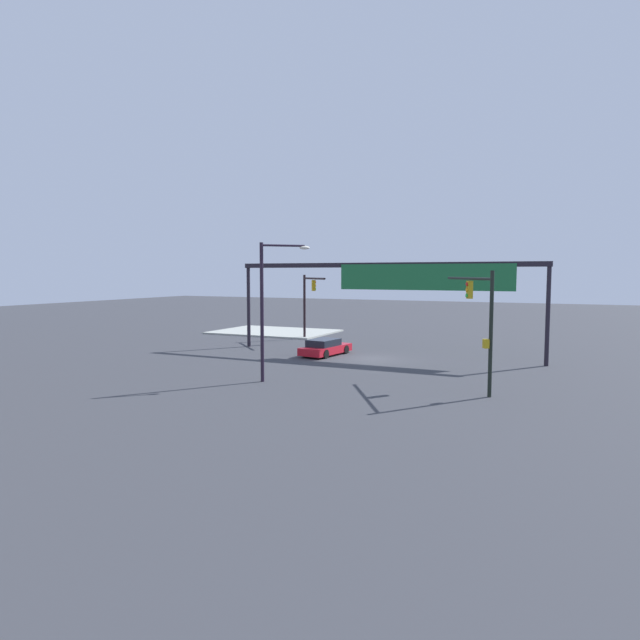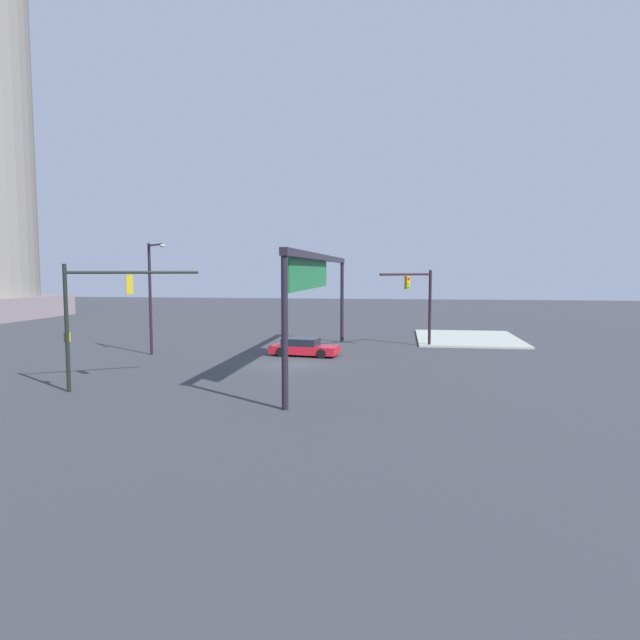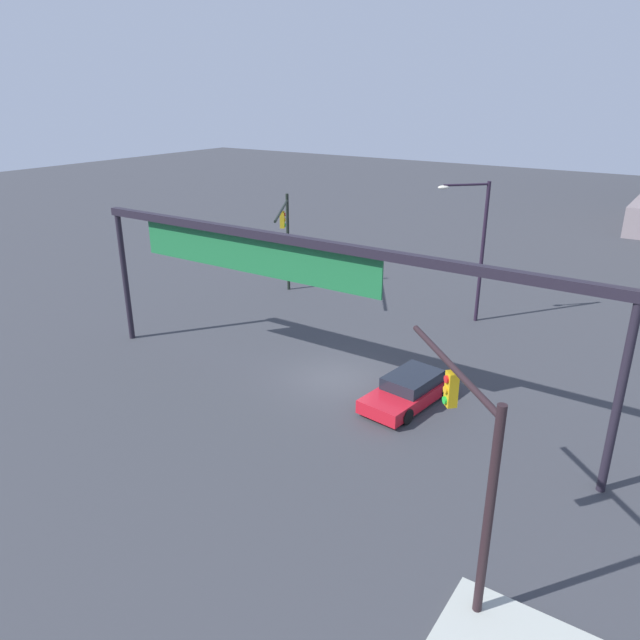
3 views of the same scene
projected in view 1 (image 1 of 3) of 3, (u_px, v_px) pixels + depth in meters
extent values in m
plane|color=#37383E|center=(371.00, 359.00, 39.50)|extent=(164.79, 164.79, 0.00)
cube|color=#A5AAA2|center=(274.00, 332.00, 56.94)|extent=(11.65, 8.45, 0.15)
cylinder|color=black|center=(491.00, 334.00, 27.09)|extent=(0.19, 0.19, 6.15)
cylinder|color=black|center=(468.00, 278.00, 29.99)|extent=(3.38, 5.47, 0.14)
cube|color=#B79817|center=(470.00, 290.00, 29.80)|extent=(0.39, 0.41, 0.95)
cylinder|color=red|center=(467.00, 284.00, 29.76)|extent=(0.15, 0.20, 0.20)
cylinder|color=orange|center=(467.00, 290.00, 29.78)|extent=(0.15, 0.20, 0.20)
cylinder|color=green|center=(467.00, 295.00, 29.81)|extent=(0.15, 0.20, 0.20)
cube|color=#B79817|center=(486.00, 344.00, 27.10)|extent=(0.36, 0.38, 0.44)
cylinder|color=black|center=(304.00, 307.00, 51.42)|extent=(0.23, 0.23, 5.86)
cylinder|color=black|center=(314.00, 278.00, 48.76)|extent=(3.84, 3.79, 0.17)
cube|color=#BB9311|center=(314.00, 285.00, 48.91)|extent=(0.41, 0.41, 0.95)
cylinder|color=red|center=(315.00, 282.00, 48.94)|extent=(0.18, 0.18, 0.20)
cylinder|color=orange|center=(315.00, 286.00, 48.96)|extent=(0.18, 0.18, 0.20)
cylinder|color=green|center=(315.00, 289.00, 48.99)|extent=(0.18, 0.18, 0.20)
cylinder|color=black|center=(262.00, 313.00, 30.90)|extent=(0.20, 0.20, 7.69)
cylinder|color=black|center=(283.00, 246.00, 31.00)|extent=(1.84, 1.83, 0.12)
ellipsoid|color=silver|center=(305.00, 248.00, 31.42)|extent=(0.64, 0.64, 0.20)
cylinder|color=black|center=(548.00, 317.00, 36.21)|extent=(0.28, 0.28, 6.43)
cylinder|color=black|center=(249.00, 307.00, 45.82)|extent=(0.28, 0.28, 6.43)
cube|color=black|center=(381.00, 265.00, 40.73)|extent=(23.10, 0.35, 0.35)
cube|color=#1B6737|center=(423.00, 277.00, 39.26)|extent=(12.43, 0.08, 1.84)
cube|color=red|center=(326.00, 349.00, 41.21)|extent=(2.46, 4.80, 0.55)
cube|color=black|center=(324.00, 343.00, 40.93)|extent=(1.95, 2.58, 0.50)
cylinder|color=black|center=(326.00, 348.00, 42.89)|extent=(0.30, 0.66, 0.64)
cylinder|color=black|center=(346.00, 349.00, 41.94)|extent=(0.30, 0.66, 0.64)
cylinder|color=black|center=(305.00, 352.00, 40.49)|extent=(0.30, 0.66, 0.64)
cylinder|color=black|center=(325.00, 354.00, 39.55)|extent=(0.30, 0.66, 0.64)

